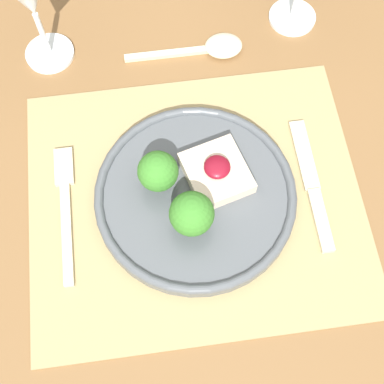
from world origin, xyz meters
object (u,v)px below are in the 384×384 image
at_px(knife, 314,192).
at_px(spoon, 213,47).
at_px(dinner_plate, 192,193).
at_px(fork, 66,203).

height_order(knife, spoon, spoon).
bearing_deg(spoon, dinner_plate, -104.95).
bearing_deg(fork, knife, -6.62).
bearing_deg(fork, spoon, 42.67).
relative_size(fork, spoon, 1.08).
xyz_separation_m(fork, knife, (0.31, -0.03, 0.00)).
relative_size(dinner_plate, knife, 1.37).
distance_m(dinner_plate, fork, 0.16).
xyz_separation_m(fork, spoon, (0.22, 0.22, 0.00)).
bearing_deg(spoon, fork, -135.33).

